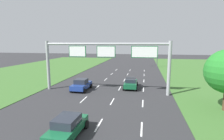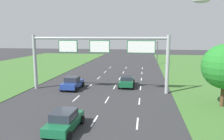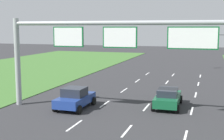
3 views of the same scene
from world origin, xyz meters
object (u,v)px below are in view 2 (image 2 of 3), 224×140
(car_far_ahead, at_px, (127,81))
(traffic_light_mast, at_px, (149,48))
(car_near_red, at_px, (72,83))
(car_lead_silver, at_px, (64,121))
(sign_gantry, at_px, (100,52))

(car_far_ahead, bearing_deg, traffic_light_mast, 80.58)
(car_near_red, distance_m, traffic_light_mast, 28.47)
(car_lead_silver, bearing_deg, sign_gantry, 89.80)
(car_near_red, relative_size, traffic_light_mast, 0.71)
(car_lead_silver, distance_m, sign_gantry, 12.60)
(sign_gantry, relative_size, traffic_light_mast, 3.08)
(traffic_light_mast, bearing_deg, car_lead_silver, -99.85)
(car_near_red, bearing_deg, car_lead_silver, -73.21)
(car_lead_silver, height_order, sign_gantry, sign_gantry)
(car_lead_silver, distance_m, car_far_ahead, 15.13)
(car_far_ahead, relative_size, traffic_light_mast, 0.78)
(car_near_red, bearing_deg, traffic_light_mast, 69.44)
(car_far_ahead, xyz_separation_m, traffic_light_mast, (3.36, 23.85, 3.09))
(car_near_red, xyz_separation_m, traffic_light_mast, (10.24, 26.39, 3.06))
(car_lead_silver, relative_size, traffic_light_mast, 0.73)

